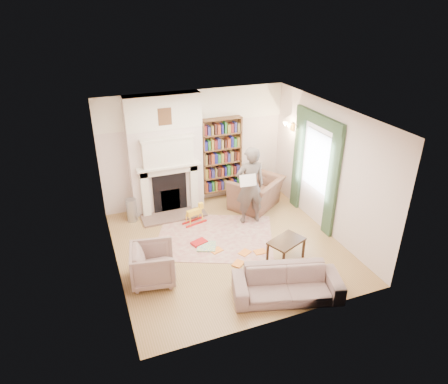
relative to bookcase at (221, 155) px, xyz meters
name	(u,v)px	position (x,y,z in m)	size (l,w,h in m)	color
floor	(228,246)	(-0.65, -2.12, -1.18)	(4.50, 4.50, 0.00)	olive
ceiling	(229,115)	(-0.65, -2.12, 1.62)	(4.50, 4.50, 0.00)	white
wall_back	(194,148)	(-0.65, 0.13, 0.22)	(4.50, 4.50, 0.00)	silver
wall_front	(285,248)	(-0.65, -4.37, 0.22)	(4.50, 4.50, 0.00)	silver
wall_left	(110,206)	(-2.90, -2.12, 0.22)	(4.50, 4.50, 0.00)	silver
wall_right	(327,169)	(1.60, -2.12, 0.22)	(4.50, 4.50, 0.00)	silver
fireplace	(166,156)	(-1.40, -0.07, 0.21)	(1.70, 0.58, 2.80)	silver
bookcase	(221,155)	(0.00, 0.00, 0.00)	(1.00, 0.24, 1.85)	brown
window	(317,161)	(1.58, -1.72, 0.27)	(0.02, 0.90, 1.30)	silver
curtain_left	(332,184)	(1.55, -2.42, 0.02)	(0.07, 0.32, 2.40)	#2E462D
curtain_right	(298,160)	(1.55, -1.02, 0.02)	(0.07, 0.32, 2.40)	#2E462D
pelmet	(319,120)	(1.54, -1.72, 1.20)	(0.09, 1.70, 0.24)	#2E462D
wall_sconce	(285,128)	(1.38, -0.62, 0.72)	(0.20, 0.24, 0.24)	gold
rug	(215,237)	(-0.80, -1.70, -1.17)	(2.45, 1.89, 0.01)	#C6B896
armchair_reading	(256,193)	(0.62, -0.74, -0.80)	(1.17, 1.02, 0.76)	#50312B
armchair_left	(153,265)	(-2.33, -2.67, -0.82)	(0.76, 0.78, 0.71)	gray
sofa	(287,284)	(-0.27, -3.92, -0.90)	(1.85, 0.72, 0.54)	gray
man_reading	(250,186)	(0.17, -1.34, -0.26)	(0.67, 0.44, 1.83)	#4E443F
newspaper	(248,180)	(0.02, -1.54, -0.02)	(0.37, 0.02, 0.26)	silver
coffee_table	(286,250)	(0.23, -2.96, -0.95)	(0.70, 0.45, 0.45)	#382213
paraffin_heater	(132,210)	(-2.34, -0.34, -0.90)	(0.24, 0.24, 0.55)	#9B9DA2
rocking_horse	(194,214)	(-1.04, -0.98, -0.94)	(0.54, 0.22, 0.48)	yellow
board_game	(206,246)	(-1.09, -2.01, -1.15)	(0.38, 0.38, 0.03)	#EDF054
game_box_lid	(199,243)	(-1.20, -1.83, -1.14)	(0.32, 0.21, 0.05)	#AC1316
comic_annuals	(240,254)	(-0.55, -2.51, -1.16)	(1.08, 0.84, 0.02)	red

